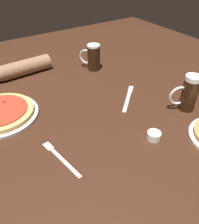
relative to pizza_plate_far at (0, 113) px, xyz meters
The scene contains 8 objects.
ground_plane 0.44m from the pizza_plate_far, 32.92° to the right, with size 2.40×2.40×0.03m, color #3D2114.
pizza_plate_far is the anchor object (origin of this frame).
beer_mug_dark 0.84m from the pizza_plate_far, 29.34° to the right, with size 0.13×0.08×0.17m.
beer_mug_amber 0.62m from the pizza_plate_far, 16.35° to the left, with size 0.09×0.12×0.15m.
ramekin_sauce 0.67m from the pizza_plate_far, 45.90° to the right, with size 0.05×0.05×0.03m, color white.
fork_left 0.39m from the pizza_plate_far, 73.18° to the right, with size 0.05×0.22×0.01m.
knife_right 0.60m from the pizza_plate_far, 19.20° to the right, with size 0.19×0.18×0.01m.
diner_arm 0.39m from the pizza_plate_far, 58.74° to the left, with size 0.34×0.10×0.08m.
Camera 1 is at (-0.45, -0.69, 0.63)m, focal length 37.31 mm.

